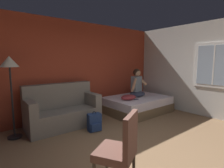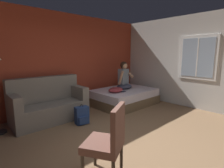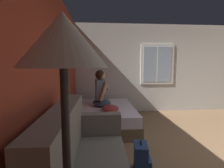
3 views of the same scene
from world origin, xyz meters
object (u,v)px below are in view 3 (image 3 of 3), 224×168
object	(u,v)px
cell_phone	(115,109)
bed	(105,116)
couch	(84,167)
throw_pillow	(110,108)
backpack	(141,159)
person_seated	(101,91)
floor_lamp	(64,80)

from	to	relation	value
cell_phone	bed	bearing A→B (deg)	139.91
bed	couch	distance (m)	2.34
couch	throw_pillow	size ratio (longest dim) A/B	3.57
backpack	person_seated	bearing A→B (deg)	14.79
bed	floor_lamp	xyz separation A→B (m)	(-3.38, 0.31, 1.19)
backpack	throw_pillow	size ratio (longest dim) A/B	0.95
bed	throw_pillow	size ratio (longest dim) A/B	4.04
person_seated	floor_lamp	distance (m)	3.51
person_seated	cell_phone	distance (m)	0.58
bed	person_seated	xyz separation A→B (m)	(0.07, 0.08, 0.60)
bed	couch	bearing A→B (deg)	172.16
backpack	bed	bearing A→B (deg)	12.93
bed	couch	world-z (taller)	couch
bed	floor_lamp	distance (m)	3.60
couch	floor_lamp	distance (m)	1.48
bed	cell_phone	bearing A→B (deg)	-141.10
bed	cell_phone	distance (m)	0.43
couch	cell_phone	xyz separation A→B (m)	(2.04, -0.54, 0.09)
bed	couch	size ratio (longest dim) A/B	1.13
person_seated	floor_lamp	size ratio (longest dim) A/B	0.51
bed	backpack	bearing A→B (deg)	-167.07
couch	floor_lamp	size ratio (longest dim) A/B	1.01
bed	floor_lamp	size ratio (longest dim) A/B	1.14
floor_lamp	couch	bearing A→B (deg)	0.68
floor_lamp	bed	bearing A→B (deg)	-5.18
person_seated	cell_phone	world-z (taller)	person_seated
person_seated	cell_phone	bearing A→B (deg)	-138.65
couch	person_seated	size ratio (longest dim) A/B	1.96
throw_pillow	floor_lamp	size ratio (longest dim) A/B	0.28
couch	backpack	bearing A→B (deg)	-58.89
person_seated	throw_pillow	size ratio (longest dim) A/B	1.82
throw_pillow	cell_phone	size ratio (longest dim) A/B	3.33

